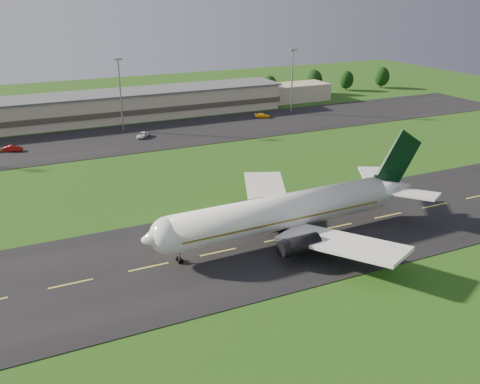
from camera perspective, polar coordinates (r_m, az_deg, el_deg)
name	(u,v)px	position (r m, az deg, el deg)	size (l,w,h in m)	color
ground	(218,253)	(82.65, -2.34, -6.48)	(360.00, 360.00, 0.00)	#1F4511
taxiway	(218,252)	(82.63, -2.34, -6.45)	(220.00, 30.00, 0.10)	black
apron	(112,140)	(147.51, -13.47, 5.41)	(260.00, 30.00, 0.10)	black
airliner	(287,212)	(85.58, 4.98, -2.10)	(51.28, 42.17, 15.57)	white
terminal	(114,107)	(170.95, -13.28, 8.86)	(145.00, 16.00, 8.40)	#BEAB91
light_mast_centre	(120,86)	(153.52, -12.70, 10.92)	(2.40, 1.20, 20.35)	gray
light_mast_east	(292,74)	(173.97, 5.60, 12.45)	(2.40, 1.20, 20.35)	gray
tree_line	(161,95)	(184.37, -8.39, 10.25)	(199.84, 9.07, 9.50)	black
service_vehicle_b	(13,148)	(144.48, -23.07, 4.30)	(1.56, 4.48, 1.48)	maroon
service_vehicle_c	(143,135)	(148.18, -10.33, 6.02)	(2.36, 5.13, 1.42)	silver
service_vehicle_d	(263,116)	(168.75, 2.44, 8.14)	(1.97, 4.84, 1.41)	#F0AA0E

